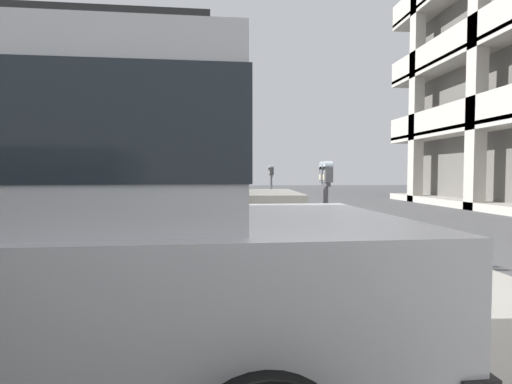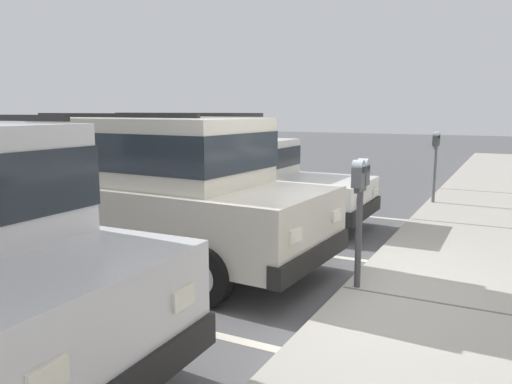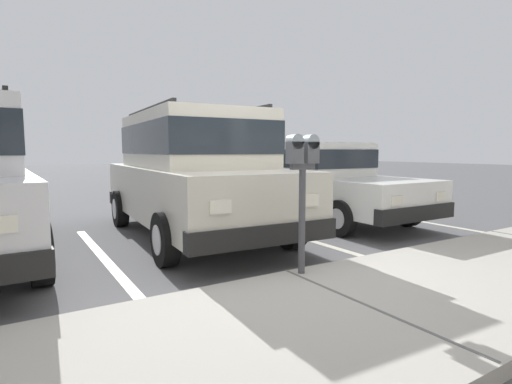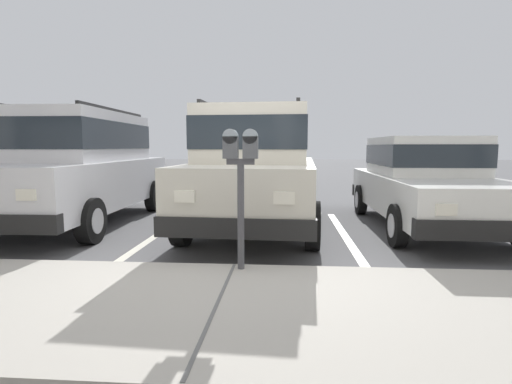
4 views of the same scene
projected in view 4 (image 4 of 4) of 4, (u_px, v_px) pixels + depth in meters
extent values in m
cube|color=#565659|center=(237.00, 274.00, 4.51)|extent=(80.00, 80.00, 0.10)
cube|color=#ADA89E|center=(217.00, 311.00, 3.20)|extent=(40.00, 2.20, 0.12)
cube|color=#606060|center=(217.00, 304.00, 3.20)|extent=(0.03, 2.16, 0.00)
cube|color=silver|center=(349.00, 242.00, 5.78)|extent=(0.12, 4.80, 0.01)
cube|color=silver|center=(152.00, 239.00, 6.00)|extent=(0.12, 4.80, 0.01)
cube|color=beige|center=(258.00, 185.00, 6.83)|extent=(2.07, 4.79, 0.80)
cube|color=beige|center=(259.00, 136.00, 6.79)|extent=(1.76, 2.99, 0.84)
cube|color=#232B33|center=(259.00, 135.00, 6.78)|extent=(1.79, 3.02, 0.46)
cube|color=black|center=(235.00, 228.00, 4.58)|extent=(1.88, 0.25, 0.24)
cube|color=black|center=(270.00, 187.00, 9.14)|extent=(1.88, 0.25, 0.24)
cube|color=silver|center=(185.00, 196.00, 4.56)|extent=(0.24, 0.04, 0.14)
cube|color=silver|center=(284.00, 198.00, 4.42)|extent=(0.24, 0.04, 0.14)
cylinder|color=black|center=(182.00, 222.00, 5.55)|extent=(0.23, 0.67, 0.66)
cylinder|color=#B2B2B7|center=(182.00, 222.00, 5.55)|extent=(0.24, 0.37, 0.36)
cylinder|color=black|center=(312.00, 225.00, 5.33)|extent=(0.23, 0.67, 0.66)
cylinder|color=#B2B2B7|center=(312.00, 225.00, 5.33)|extent=(0.24, 0.37, 0.36)
cylinder|color=black|center=(224.00, 197.00, 8.42)|extent=(0.23, 0.67, 0.66)
cylinder|color=#B2B2B7|center=(224.00, 197.00, 8.42)|extent=(0.24, 0.37, 0.36)
cylinder|color=black|center=(310.00, 198.00, 8.20)|extent=(0.23, 0.67, 0.66)
cylinder|color=#B2B2B7|center=(310.00, 198.00, 8.20)|extent=(0.24, 0.37, 0.36)
cube|color=black|center=(219.00, 110.00, 6.82)|extent=(0.18, 2.62, 0.05)
cube|color=black|center=(300.00, 109.00, 6.65)|extent=(0.18, 2.62, 0.05)
cube|color=silver|center=(426.00, 193.00, 6.71)|extent=(1.71, 4.40, 0.60)
cube|color=silver|center=(422.00, 156.00, 6.94)|extent=(1.50, 1.98, 0.64)
cube|color=#232B33|center=(422.00, 155.00, 6.94)|extent=(1.52, 2.01, 0.35)
cube|color=black|center=(491.00, 230.00, 4.59)|extent=(1.73, 0.16, 0.24)
cube|color=black|center=(392.00, 190.00, 8.87)|extent=(1.73, 0.16, 0.24)
cube|color=silver|center=(446.00, 210.00, 4.56)|extent=(0.24, 0.03, 0.14)
cylinder|color=black|center=(397.00, 226.00, 5.46)|extent=(0.16, 0.60, 0.60)
cylinder|color=#B2B2B7|center=(397.00, 226.00, 5.46)|extent=(0.18, 0.33, 0.33)
cylinder|color=black|center=(361.00, 200.00, 8.16)|extent=(0.16, 0.60, 0.60)
cylinder|color=#B2B2B7|center=(361.00, 200.00, 8.16)|extent=(0.18, 0.33, 0.33)
cylinder|color=black|center=(445.00, 200.00, 8.04)|extent=(0.16, 0.60, 0.60)
cylinder|color=#B2B2B7|center=(445.00, 200.00, 8.04)|extent=(0.18, 0.33, 0.33)
cube|color=silver|center=(78.00, 183.00, 7.10)|extent=(1.95, 4.74, 0.80)
cube|color=silver|center=(77.00, 137.00, 7.06)|extent=(1.69, 2.95, 0.84)
cube|color=#232B33|center=(77.00, 136.00, 7.06)|extent=(1.71, 2.98, 0.46)
cube|color=black|center=(127.00, 186.00, 9.43)|extent=(1.88, 0.20, 0.24)
cube|color=silver|center=(26.00, 195.00, 4.72)|extent=(0.24, 0.04, 0.14)
cylinder|color=black|center=(91.00, 221.00, 5.66)|extent=(0.22, 0.66, 0.66)
cylinder|color=#B2B2B7|center=(91.00, 221.00, 5.66)|extent=(0.23, 0.37, 0.36)
cylinder|color=black|center=(72.00, 195.00, 8.64)|extent=(0.22, 0.66, 0.66)
cylinder|color=#B2B2B7|center=(72.00, 195.00, 8.64)|extent=(0.23, 0.37, 0.36)
cylinder|color=black|center=(154.00, 196.00, 8.55)|extent=(0.22, 0.66, 0.66)
cylinder|color=#B2B2B7|center=(154.00, 196.00, 8.55)|extent=(0.23, 0.37, 0.36)
cube|color=black|center=(38.00, 111.00, 7.04)|extent=(0.11, 2.62, 0.05)
cube|color=black|center=(114.00, 110.00, 6.97)|extent=(0.11, 2.62, 0.05)
cube|color=black|center=(25.00, 187.00, 9.43)|extent=(1.74, 0.20, 0.24)
cylinder|color=black|center=(37.00, 197.00, 8.58)|extent=(0.17, 0.60, 0.60)
cylinder|color=#B2B2B7|center=(37.00, 197.00, 8.58)|extent=(0.19, 0.33, 0.33)
cylinder|color=#47474C|center=(241.00, 217.00, 4.07)|extent=(0.07, 0.07, 1.08)
cube|color=#47474C|center=(241.00, 162.00, 4.01)|extent=(0.28, 0.06, 0.06)
cube|color=#515459|center=(250.00, 148.00, 3.98)|extent=(0.15, 0.11, 0.22)
cylinder|color=#8C99A3|center=(250.00, 136.00, 3.97)|extent=(0.15, 0.11, 0.15)
cube|color=#B7B293|center=(251.00, 151.00, 4.05)|extent=(0.08, 0.01, 0.08)
cube|color=#515459|center=(231.00, 148.00, 4.00)|extent=(0.15, 0.11, 0.22)
cylinder|color=#8C99A3|center=(231.00, 137.00, 3.99)|extent=(0.15, 0.11, 0.15)
cube|color=#B7B293|center=(231.00, 151.00, 4.06)|extent=(0.08, 0.01, 0.08)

